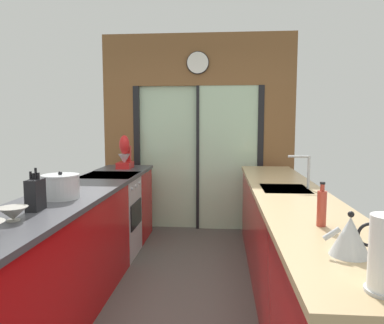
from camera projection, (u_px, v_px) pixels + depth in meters
name	position (u px, v px, depth m)	size (l,w,h in m)	color
ground_plane	(185.00, 283.00, 3.44)	(5.04, 7.60, 0.02)	#4C4742
back_wall_unit	(198.00, 121.00, 5.05)	(2.64, 0.12, 2.70)	brown
left_counter_run	(69.00, 249.00, 2.99)	(0.62, 3.80, 0.92)	#AD0C0F
right_counter_run	(291.00, 248.00, 3.02)	(0.62, 3.80, 0.92)	#AD0C0F
sink_faucet	(305.00, 167.00, 3.18)	(0.19, 0.02, 0.29)	#B7BABC
oven_range	(111.00, 216.00, 4.10)	(0.60, 0.60, 0.92)	#B7BABC
mixing_bowl_far	(13.00, 214.00, 2.14)	(0.17, 0.17, 0.08)	gray
knife_block	(35.00, 194.00, 2.40)	(0.08, 0.14, 0.28)	black
stand_mixer	(125.00, 156.00, 4.62)	(0.17, 0.27, 0.42)	red
stock_pot	(61.00, 186.00, 2.78)	(0.28, 0.28, 0.21)	#B7BABC
kettle	(350.00, 236.00, 1.58)	(0.25, 0.17, 0.20)	#B7BABC
soap_bottle	(322.00, 207.00, 2.03)	(0.05, 0.05, 0.25)	#B23D2D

